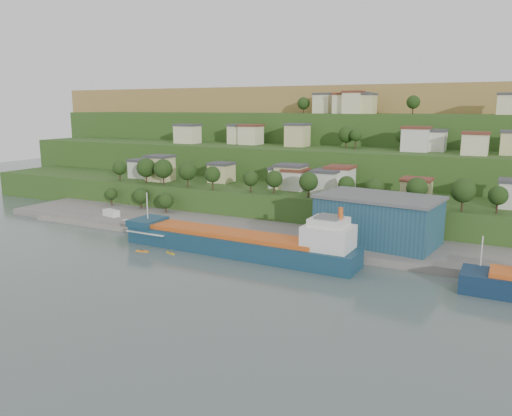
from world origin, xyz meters
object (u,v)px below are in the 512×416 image
Objects in this scene: cargo_ship_near at (243,245)px; kayak_orange at (142,251)px; warehouse at (378,219)px; caravan at (111,214)px.

cargo_ship_near is 17.87× the size of kayak_orange.
cargo_ship_near reaches higher than warehouse.
kayak_orange is (-55.13, -30.45, -8.17)m from warehouse.
caravan is at bearing 131.91° from kayak_orange.
warehouse reaches higher than kayak_orange.
caravan is 39.42m from kayak_orange.
cargo_ship_near reaches higher than kayak_orange.
warehouse is at bearing 36.17° from cargo_ship_near.
kayak_orange is at bearing -157.39° from cargo_ship_near.
cargo_ship_near reaches higher than caravan.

